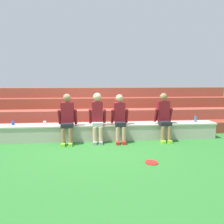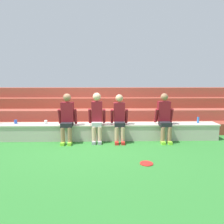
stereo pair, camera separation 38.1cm
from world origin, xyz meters
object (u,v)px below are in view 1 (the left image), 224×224
(person_far_left, at_px, (67,117))
(plastic_cup_left_end, at_px, (45,123))
(person_right_of_center, at_px, (164,116))
(water_bottle_mid_right, at_px, (196,119))
(person_center, at_px, (120,117))
(frisbee, at_px, (151,162))
(person_left_of_center, at_px, (97,116))
(plastic_cup_right_end, at_px, (13,123))

(person_far_left, distance_m, plastic_cup_left_end, 0.73)
(person_right_of_center, relative_size, water_bottle_mid_right, 6.59)
(person_center, xyz_separation_m, frisbee, (0.48, -1.61, -0.70))
(person_left_of_center, relative_size, person_center, 1.04)
(person_left_of_center, distance_m, water_bottle_mid_right, 3.01)
(person_left_of_center, bearing_deg, person_center, 0.11)
(person_center, distance_m, frisbee, 1.82)
(person_right_of_center, bearing_deg, plastic_cup_right_end, 176.29)
(water_bottle_mid_right, bearing_deg, plastic_cup_left_end, -179.43)
(water_bottle_mid_right, relative_size, plastic_cup_right_end, 1.86)
(frisbee, bearing_deg, water_bottle_mid_right, 44.48)
(water_bottle_mid_right, bearing_deg, person_left_of_center, -175.40)
(water_bottle_mid_right, relative_size, frisbee, 0.75)
(person_center, bearing_deg, water_bottle_mid_right, 5.80)
(plastic_cup_left_end, relative_size, frisbee, 0.42)
(person_left_of_center, xyz_separation_m, person_center, (0.63, 0.00, -0.04))
(plastic_cup_right_end, height_order, frisbee, plastic_cup_right_end)
(person_left_of_center, xyz_separation_m, plastic_cup_left_end, (-1.49, 0.20, -0.21))
(person_center, bearing_deg, person_right_of_center, 0.07)
(person_far_left, bearing_deg, frisbee, -39.04)
(water_bottle_mid_right, xyz_separation_m, plastic_cup_left_end, (-4.48, -0.04, -0.04))
(person_far_left, height_order, person_right_of_center, same)
(person_center, xyz_separation_m, water_bottle_mid_right, (2.36, 0.24, -0.14))
(plastic_cup_right_end, bearing_deg, person_center, -5.30)
(person_left_of_center, bearing_deg, water_bottle_mid_right, 4.60)
(water_bottle_mid_right, xyz_separation_m, frisbee, (-1.88, -1.85, -0.56))
(person_left_of_center, height_order, plastic_cup_left_end, person_left_of_center)
(plastic_cup_right_end, xyz_separation_m, plastic_cup_left_end, (0.90, -0.09, 0.00))
(person_right_of_center, bearing_deg, person_center, -179.93)
(water_bottle_mid_right, distance_m, plastic_cup_right_end, 5.39)
(person_right_of_center, relative_size, plastic_cup_left_end, 11.90)
(water_bottle_mid_right, height_order, plastic_cup_right_end, water_bottle_mid_right)
(plastic_cup_left_end, bearing_deg, person_far_left, -19.17)
(person_far_left, xyz_separation_m, person_left_of_center, (0.82, 0.04, 0.02))
(person_left_of_center, bearing_deg, plastic_cup_right_end, 173.29)
(plastic_cup_left_end, height_order, frisbee, plastic_cup_left_end)
(person_left_of_center, xyz_separation_m, water_bottle_mid_right, (2.99, 0.24, -0.17))
(person_far_left, relative_size, person_center, 1.02)
(plastic_cup_left_end, bearing_deg, person_left_of_center, -7.50)
(water_bottle_mid_right, relative_size, plastic_cup_left_end, 1.81)
(person_center, xyz_separation_m, person_right_of_center, (1.28, 0.00, 0.01))
(person_left_of_center, xyz_separation_m, person_right_of_center, (1.91, 0.00, -0.02))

